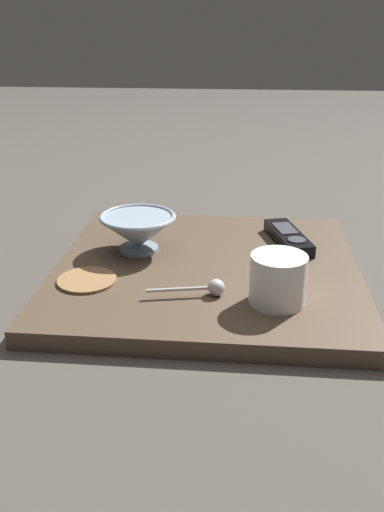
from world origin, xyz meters
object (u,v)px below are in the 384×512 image
cereal_bowl (138,231)px  tv_remote_near (288,238)px  coffee_mug (278,279)px  teaspoon (211,288)px  drink_coaster (87,280)px

cereal_bowl → tv_remote_near: size_ratio=0.85×
coffee_mug → tv_remote_near: bearing=-7.8°
cereal_bowl → teaspoon: size_ratio=1.16×
coffee_mug → teaspoon: coffee_mug is taller
tv_remote_near → drink_coaster: bearing=120.2°
teaspoon → tv_remote_near: bearing=-30.6°
cereal_bowl → drink_coaster: (-0.14, 0.06, -0.04)m
tv_remote_near → cereal_bowl: bearing=102.5°
coffee_mug → tv_remote_near: (0.25, -0.04, -0.03)m
cereal_bowl → teaspoon: (-0.17, -0.15, -0.03)m
coffee_mug → tv_remote_near: size_ratio=0.52×
cereal_bowl → drink_coaster: 0.16m
coffee_mug → teaspoon: bearing=82.4°
coffee_mug → cereal_bowl: bearing=53.8°
cereal_bowl → coffee_mug: bearing=-126.2°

